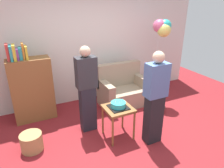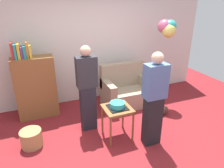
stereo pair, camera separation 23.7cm
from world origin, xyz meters
TOP-DOWN VIEW (x-y plane):
  - ground_plane at (0.00, 0.00)m, footprint 8.00×8.00m
  - wall_back at (0.00, 2.05)m, footprint 6.00×0.10m
  - couch at (0.64, 1.37)m, footprint 1.10×0.70m
  - bookshelf at (-1.34, 1.59)m, footprint 0.80×0.36m
  - side_table at (-0.06, 0.26)m, footprint 0.48×0.48m
  - birthday_cake at (-0.06, 0.26)m, footprint 0.32×0.32m
  - person_blowing_candles at (-0.46, 0.73)m, footprint 0.36×0.22m
  - person_holding_cake at (0.43, -0.11)m, footprint 0.36×0.22m
  - wicker_basket at (-1.52, 0.57)m, footprint 0.36×0.36m
  - handbag at (1.17, 0.60)m, footprint 0.28×0.14m
  - balloon_bunch at (1.52, 1.19)m, footprint 0.39×0.43m

SIDE VIEW (x-z plane):
  - ground_plane at x=0.00m, z-range 0.00..0.00m
  - handbag at x=1.17m, z-range 0.00..0.20m
  - wicker_basket at x=-1.52m, z-range 0.00..0.30m
  - couch at x=0.64m, z-range -0.14..0.82m
  - side_table at x=-0.06m, z-range 0.21..0.81m
  - birthday_cake at x=-0.06m, z-range 0.57..0.73m
  - bookshelf at x=-1.34m, z-range -0.12..1.49m
  - person_blowing_candles at x=-0.46m, z-range 0.02..1.65m
  - person_holding_cake at x=0.43m, z-range 0.02..1.65m
  - wall_back at x=0.00m, z-range 0.00..2.70m
  - balloon_bunch at x=1.52m, z-range 0.79..2.74m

